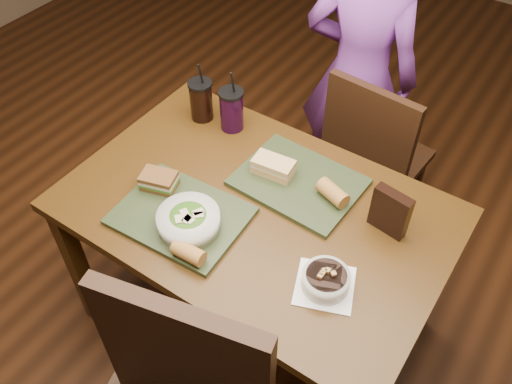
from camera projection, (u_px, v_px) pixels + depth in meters
ground at (256, 319)px, 2.39m from camera, size 6.00×6.00×0.00m
dining_table at (256, 223)px, 1.91m from camera, size 1.30×0.85×0.75m
chair_far at (371, 155)px, 2.37m from camera, size 0.43×0.43×0.92m
diner at (359, 76)px, 2.42m from camera, size 0.58×0.43×1.44m
tray_near at (181, 216)px, 1.80m from camera, size 0.44×0.34×0.02m
tray_far at (298, 182)px, 1.91m from camera, size 0.43×0.34×0.02m
salad_bowl at (189, 220)px, 1.73m from camera, size 0.20×0.20×0.07m
soup_bowl at (326, 280)px, 1.60m from camera, size 0.22×0.22×0.07m
sandwich_near at (159, 181)px, 1.86m from camera, size 0.14×0.11×0.06m
sandwich_far at (273, 167)px, 1.91m from camera, size 0.15×0.09×0.06m
baguette_near at (188, 253)px, 1.66m from camera, size 0.11×0.06×0.05m
baguette_far at (333, 193)px, 1.82m from camera, size 0.12×0.09×0.06m
cup_cola at (201, 100)px, 2.11m from camera, size 0.09×0.09×0.26m
cup_berry at (232, 110)px, 2.07m from camera, size 0.10×0.10×0.26m
chip_bag at (390, 212)px, 1.72m from camera, size 0.13×0.06×0.17m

